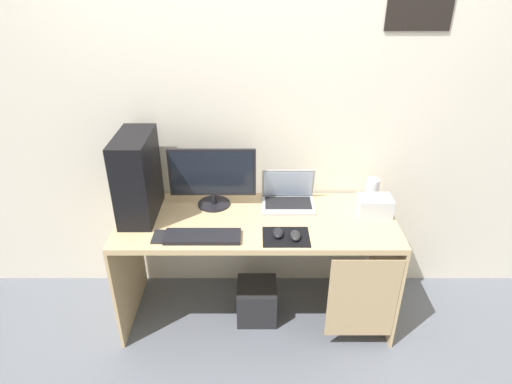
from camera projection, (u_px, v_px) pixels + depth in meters
The scene contains 14 objects.
ground_plane at pixel (256, 311), 2.96m from camera, with size 8.00×8.00×0.00m, color slate.
wall_back at pixel (256, 107), 2.66m from camera, with size 4.00×0.05×2.60m.
desk at pixel (259, 238), 2.67m from camera, with size 1.65×0.64×0.73m.
pc_tower at pixel (136, 177), 2.55m from camera, with size 0.19×0.41×0.50m, color black.
monitor at pixel (212, 177), 2.66m from camera, with size 0.53×0.20×0.38m.
laptop at pixel (287, 197), 2.75m from camera, with size 0.33×0.24×0.22m.
speaker at pixel (371, 190), 2.76m from camera, with size 0.08×0.08×0.16m, color silver.
projector at pixel (374, 206), 2.63m from camera, with size 0.20×0.14×0.12m, color #B7BCC6.
keyboard at pixel (202, 237), 2.43m from camera, with size 0.42×0.14×0.02m, color black.
mousepad at pixel (285, 237), 2.44m from camera, with size 0.26×0.20×0.01m, color black.
mouse_left at pixel (277, 233), 2.44m from camera, with size 0.06×0.10×0.03m, color black.
mouse_right at pixel (295, 235), 2.42m from camera, with size 0.06×0.10×0.03m, color #232326.
cell_phone at pixel (158, 237), 2.44m from camera, with size 0.07×0.13×0.01m, color #232326.
subwoofer at pixel (256, 301), 2.87m from camera, with size 0.25×0.25×0.25m, color #232326.
Camera 1 is at (-0.01, -2.22, 2.11)m, focal length 30.88 mm.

